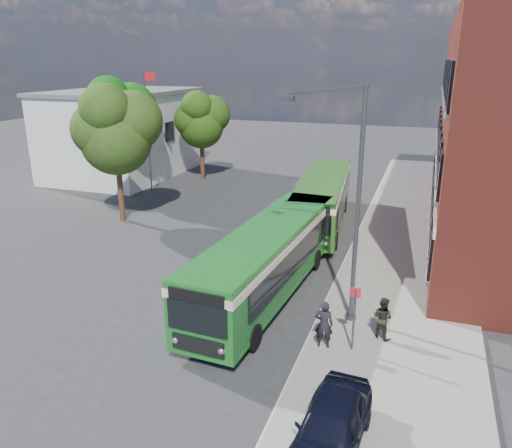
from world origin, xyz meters
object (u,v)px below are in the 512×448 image
at_px(bus_rear, 323,196).
at_px(parked_car, 331,426).
at_px(bus_front, 268,255).
at_px(street_lamp, 348,204).

relative_size(bus_rear, parked_car, 2.96).
distance_m(bus_front, parked_car, 9.52).
xyz_separation_m(street_lamp, bus_front, (-3.47, 1.29, -2.96)).
xyz_separation_m(bus_front, parked_car, (4.42, -8.37, -0.99)).
distance_m(bus_front, bus_rear, 10.26).
relative_size(bus_front, bus_rear, 1.05).
height_order(bus_front, bus_rear, same).
bearing_deg(parked_car, street_lamp, 101.34).
bearing_deg(bus_rear, bus_front, -91.10).
distance_m(bus_rear, parked_car, 19.13).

